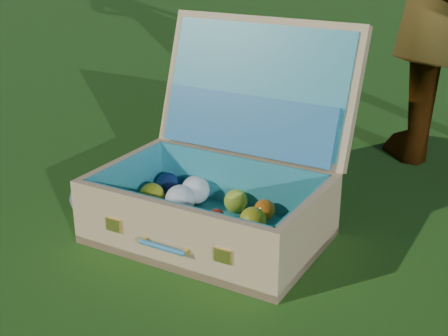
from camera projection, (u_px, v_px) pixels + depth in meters
ground at (236, 240)px, 1.53m from camera, size 60.00×60.00×0.00m
stray_ball at (84, 199)px, 1.67m from camera, size 0.08×0.08×0.08m
suitcase at (224, 173)px, 1.56m from camera, size 0.56×0.54×0.50m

